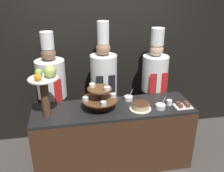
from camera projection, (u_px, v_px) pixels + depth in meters
wall_back at (102, 48)px, 3.69m from camera, size 10.00×0.06×2.80m
buffet_counter at (113, 136)px, 3.29m from camera, size 2.01×0.60×0.86m
tiered_stand at (100, 97)px, 3.03m from camera, size 0.44×0.44×0.32m
fruit_pedestal at (45, 85)px, 2.78m from camera, size 0.33×0.33×0.62m
cake_round at (140, 106)px, 3.07m from camera, size 0.27×0.27×0.08m
cup_white at (169, 103)px, 3.17m from camera, size 0.07×0.07×0.07m
cake_square_tray at (183, 105)px, 3.14m from camera, size 0.22×0.17×0.05m
serving_bowl_near at (161, 106)px, 3.08m from camera, size 0.12×0.12×0.16m
serving_bowl_far at (129, 98)px, 3.30m from camera, size 0.11×0.11×0.16m
chef_left at (52, 90)px, 3.40m from camera, size 0.39×0.39×1.74m
chef_center_left at (104, 85)px, 3.51m from camera, size 0.37×0.37×1.85m
chef_center_right at (154, 82)px, 3.65m from camera, size 0.37×0.37×1.74m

